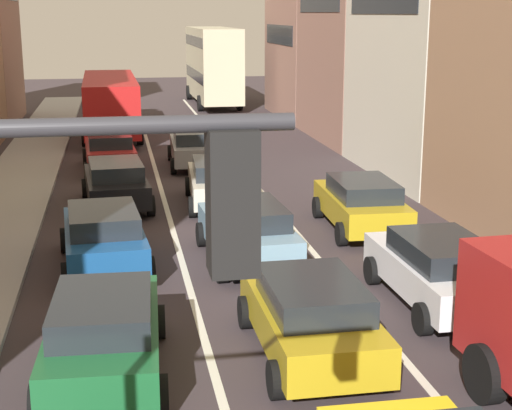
{
  "coord_description": "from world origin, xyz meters",
  "views": [
    {
      "loc": [
        -3.19,
        -5.46,
        5.99
      ],
      "look_at": [
        0.0,
        12.0,
        1.6
      ],
      "focal_mm": 54.54,
      "sensor_mm": 36.0,
      "label": 1
    }
  ],
  "objects_px": {
    "wagon_left_lane_second": "(104,332)",
    "sedan_left_lane_third": "(104,236)",
    "sedan_left_lane_fourth": "(116,182)",
    "sedan_left_lane_fifth": "(110,151)",
    "sedan_right_lane_behind_truck": "(439,269)",
    "bus_mid_queue_primary": "(110,100)",
    "wagon_right_lane_far": "(361,203)",
    "sedan_centre_lane_second": "(311,315)",
    "bus_far_queue_secondary": "(213,62)",
    "hatchback_centre_lane_third": "(248,230)",
    "coupe_centre_lane_fourth": "(219,181)",
    "sedan_centre_lane_fifth": "(195,147)"
  },
  "relations": [
    {
      "from": "hatchback_centre_lane_third",
      "to": "wagon_right_lane_far",
      "type": "relative_size",
      "value": 1.0
    },
    {
      "from": "sedan_centre_lane_second",
      "to": "sedan_centre_lane_fifth",
      "type": "xyz_separation_m",
      "value": [
        -0.17,
        18.09,
        0.0
      ]
    },
    {
      "from": "sedan_centre_lane_second",
      "to": "sedan_left_lane_third",
      "type": "xyz_separation_m",
      "value": [
        -3.65,
        5.78,
        0.0
      ]
    },
    {
      "from": "sedan_left_lane_fourth",
      "to": "bus_far_queue_secondary",
      "type": "xyz_separation_m",
      "value": [
        6.59,
        27.35,
        2.03
      ]
    },
    {
      "from": "hatchback_centre_lane_third",
      "to": "coupe_centre_lane_fourth",
      "type": "distance_m",
      "value": 5.84
    },
    {
      "from": "wagon_right_lane_far",
      "to": "bus_far_queue_secondary",
      "type": "bearing_deg",
      "value": 2.74
    },
    {
      "from": "wagon_left_lane_second",
      "to": "sedan_left_lane_third",
      "type": "height_order",
      "value": "same"
    },
    {
      "from": "sedan_centre_lane_fifth",
      "to": "coupe_centre_lane_fourth",
      "type": "bearing_deg",
      "value": -177.21
    },
    {
      "from": "sedan_left_lane_third",
      "to": "bus_far_queue_secondary",
      "type": "bearing_deg",
      "value": -15.52
    },
    {
      "from": "hatchback_centre_lane_third",
      "to": "wagon_right_lane_far",
      "type": "height_order",
      "value": "same"
    },
    {
      "from": "bus_mid_queue_primary",
      "to": "wagon_left_lane_second",
      "type": "bearing_deg",
      "value": 178.81
    },
    {
      "from": "sedan_left_lane_fourth",
      "to": "bus_mid_queue_primary",
      "type": "height_order",
      "value": "bus_mid_queue_primary"
    },
    {
      "from": "sedan_centre_lane_second",
      "to": "bus_mid_queue_primary",
      "type": "relative_size",
      "value": 0.41
    },
    {
      "from": "bus_mid_queue_primary",
      "to": "bus_far_queue_secondary",
      "type": "distance_m",
      "value": 14.0
    },
    {
      "from": "sedan_left_lane_third",
      "to": "bus_far_queue_secondary",
      "type": "distance_m",
      "value": 34.23
    },
    {
      "from": "sedan_centre_lane_second",
      "to": "wagon_left_lane_second",
      "type": "height_order",
      "value": "same"
    },
    {
      "from": "hatchback_centre_lane_third",
      "to": "sedan_left_lane_fifth",
      "type": "distance_m",
      "value": 12.65
    },
    {
      "from": "coupe_centre_lane_fourth",
      "to": "sedan_left_lane_fifth",
      "type": "bearing_deg",
      "value": 31.63
    },
    {
      "from": "bus_mid_queue_primary",
      "to": "sedan_centre_lane_second",
      "type": "bearing_deg",
      "value": -173.6
    },
    {
      "from": "sedan_right_lane_behind_truck",
      "to": "bus_mid_queue_primary",
      "type": "distance_m",
      "value": 25.92
    },
    {
      "from": "sedan_left_lane_fourth",
      "to": "sedan_centre_lane_fifth",
      "type": "relative_size",
      "value": 1.01
    },
    {
      "from": "wagon_left_lane_second",
      "to": "sedan_left_lane_fifth",
      "type": "height_order",
      "value": "same"
    },
    {
      "from": "sedan_centre_lane_second",
      "to": "sedan_left_lane_third",
      "type": "relative_size",
      "value": 0.98
    },
    {
      "from": "sedan_centre_lane_fifth",
      "to": "bus_far_queue_secondary",
      "type": "xyz_separation_m",
      "value": [
        3.45,
        21.15,
        2.03
      ]
    },
    {
      "from": "wagon_right_lane_far",
      "to": "sedan_left_lane_fifth",
      "type": "bearing_deg",
      "value": 37.34
    },
    {
      "from": "wagon_left_lane_second",
      "to": "hatchback_centre_lane_third",
      "type": "height_order",
      "value": "same"
    },
    {
      "from": "sedan_left_lane_fifth",
      "to": "bus_mid_queue_primary",
      "type": "height_order",
      "value": "bus_mid_queue_primary"
    },
    {
      "from": "wagon_right_lane_far",
      "to": "bus_far_queue_secondary",
      "type": "xyz_separation_m",
      "value": [
        -0.2,
        31.36,
        2.03
      ]
    },
    {
      "from": "sedan_left_lane_fourth",
      "to": "hatchback_centre_lane_third",
      "type": "bearing_deg",
      "value": -156.86
    },
    {
      "from": "sedan_centre_lane_second",
      "to": "coupe_centre_lane_fourth",
      "type": "distance_m",
      "value": 11.5
    },
    {
      "from": "sedan_left_lane_fourth",
      "to": "sedan_left_lane_fifth",
      "type": "relative_size",
      "value": 1.0
    },
    {
      "from": "wagon_right_lane_far",
      "to": "hatchback_centre_lane_third",
      "type": "bearing_deg",
      "value": 123.7
    },
    {
      "from": "wagon_right_lane_far",
      "to": "wagon_left_lane_second",
      "type": "bearing_deg",
      "value": 140.95
    },
    {
      "from": "sedan_left_lane_third",
      "to": "sedan_right_lane_behind_truck",
      "type": "height_order",
      "value": "same"
    },
    {
      "from": "sedan_centre_lane_fifth",
      "to": "bus_far_queue_secondary",
      "type": "height_order",
      "value": "bus_far_queue_secondary"
    },
    {
      "from": "sedan_left_lane_third",
      "to": "sedan_left_lane_fourth",
      "type": "height_order",
      "value": "same"
    },
    {
      "from": "wagon_left_lane_second",
      "to": "sedan_left_lane_fifth",
      "type": "relative_size",
      "value": 1.0
    },
    {
      "from": "wagon_left_lane_second",
      "to": "sedan_right_lane_behind_truck",
      "type": "distance_m",
      "value": 7.19
    },
    {
      "from": "sedan_left_lane_third",
      "to": "hatchback_centre_lane_third",
      "type": "bearing_deg",
      "value": -95.77
    },
    {
      "from": "sedan_left_lane_fifth",
      "to": "bus_mid_queue_primary",
      "type": "distance_m",
      "value": 9.2
    },
    {
      "from": "sedan_centre_lane_second",
      "to": "bus_far_queue_secondary",
      "type": "xyz_separation_m",
      "value": [
        3.28,
        39.24,
        2.03
      ]
    },
    {
      "from": "sedan_left_lane_fourth",
      "to": "sedan_left_lane_fifth",
      "type": "xyz_separation_m",
      "value": [
        -0.19,
        5.97,
        0.0
      ]
    },
    {
      "from": "sedan_right_lane_behind_truck",
      "to": "bus_far_queue_secondary",
      "type": "distance_m",
      "value": 37.31
    },
    {
      "from": "sedan_centre_lane_fifth",
      "to": "sedan_left_lane_fifth",
      "type": "xyz_separation_m",
      "value": [
        -3.33,
        -0.23,
        0.0
      ]
    },
    {
      "from": "wagon_left_lane_second",
      "to": "sedan_left_lane_third",
      "type": "distance_m",
      "value": 5.92
    },
    {
      "from": "hatchback_centre_lane_third",
      "to": "sedan_right_lane_behind_truck",
      "type": "height_order",
      "value": "same"
    },
    {
      "from": "hatchback_centre_lane_third",
      "to": "coupe_centre_lane_fourth",
      "type": "relative_size",
      "value": 0.99
    },
    {
      "from": "hatchback_centre_lane_third",
      "to": "sedan_left_lane_third",
      "type": "distance_m",
      "value": 3.49
    },
    {
      "from": "sedan_left_lane_fourth",
      "to": "sedan_centre_lane_fifth",
      "type": "xyz_separation_m",
      "value": [
        3.14,
        6.2,
        0.0
      ]
    },
    {
      "from": "wagon_left_lane_second",
      "to": "sedan_centre_lane_fifth",
      "type": "relative_size",
      "value": 1.01
    }
  ]
}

